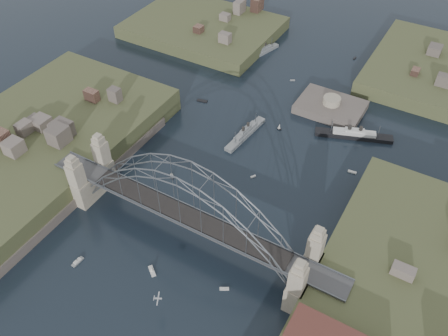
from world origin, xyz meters
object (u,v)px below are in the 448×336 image
bridge (187,206)px  ocean_liner (354,135)px  naval_cruiser_far (263,51)px  fort_island (330,111)px  naval_cruiser_near (245,133)px

bridge → ocean_liner: 65.86m
bridge → naval_cruiser_far: size_ratio=5.12×
naval_cruiser_far → ocean_liner: 58.49m
fort_island → naval_cruiser_near: bearing=-125.4°
naval_cruiser_far → naval_cruiser_near: bearing=-69.6°
naval_cruiser_near → fort_island: bearing=54.6°
ocean_liner → naval_cruiser_far: bearing=146.5°
naval_cruiser_far → ocean_liner: (48.79, -32.25, 0.07)m
bridge → ocean_liner: bearing=68.6°
fort_island → naval_cruiser_far: (-37.15, 22.66, 1.20)m
bridge → naval_cruiser_near: 45.50m
naval_cruiser_near → naval_cruiser_far: size_ratio=1.21×
naval_cruiser_far → ocean_liner: ocean_liner is taller
fort_island → naval_cruiser_far: fort_island is taller
bridge → naval_cruiser_far: 96.69m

